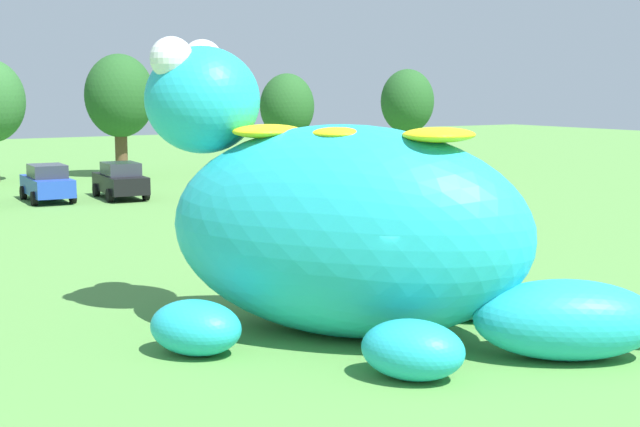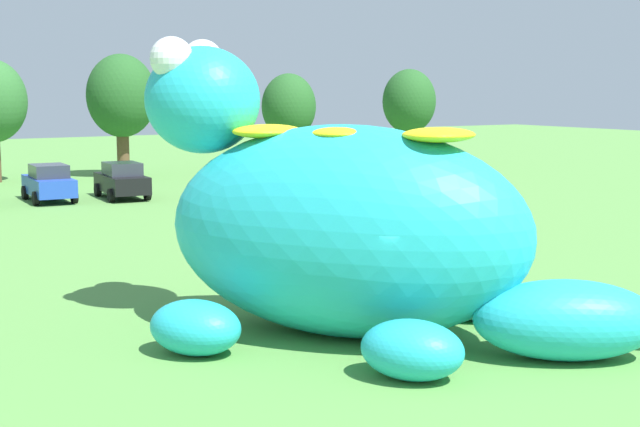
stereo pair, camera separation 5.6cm
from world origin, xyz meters
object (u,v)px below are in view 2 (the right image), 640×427
Objects in this scene: car_blue at (49,183)px; car_black at (122,180)px; spectator_mid_field at (215,185)px; giant_inflatable_creature at (346,228)px.

car_blue and car_black have the same top height.
spectator_mid_field is at bearing -37.04° from car_blue.
giant_inflatable_creature is at bearing -91.15° from car_blue.
spectator_mid_field is (2.97, -4.03, -0.01)m from car_black.
car_black is (3.26, -0.67, 0.00)m from car_blue.
spectator_mid_field is (6.75, 21.17, -1.45)m from giant_inflatable_creature.
car_blue is (0.52, 25.87, -1.45)m from giant_inflatable_creature.
giant_inflatable_creature is 6.31× the size of spectator_mid_field.
spectator_mid_field is (6.23, -4.70, -0.01)m from car_blue.
car_black is 5.01m from spectator_mid_field.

